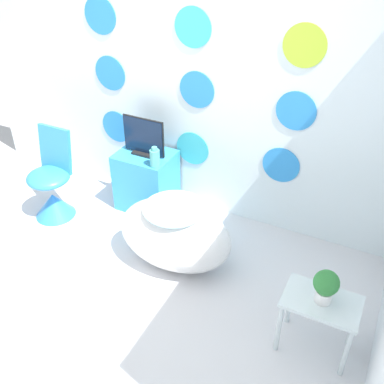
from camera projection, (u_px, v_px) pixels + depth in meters
The scene contains 9 objects.
ground_plane at pixel (82, 333), 3.09m from camera, with size 12.00×12.00×0.00m, color silver.
wall_back_dotted at pixel (195, 72), 3.65m from camera, with size 4.61×0.05×2.60m.
bathtub at pixel (175, 234), 3.54m from camera, with size 0.93×0.59×0.55m.
chair at pixel (52, 190), 4.07m from camera, with size 0.39×0.39×0.83m.
tv_cabinet at pixel (146, 180), 4.18m from camera, with size 0.50×0.40×0.56m.
tv at pixel (144, 138), 3.93m from camera, with size 0.40×0.12×0.35m.
vase at pixel (155, 158), 3.80m from camera, with size 0.09×0.09×0.18m.
side_table at pixel (320, 310), 2.80m from camera, with size 0.47×0.31×0.44m.
potted_plant_left at pixel (326, 285), 2.68m from camera, with size 0.16×0.16×0.23m.
Camera 1 is at (1.58, -1.46, 2.54)m, focal length 42.00 mm.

